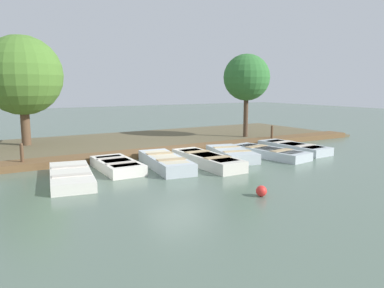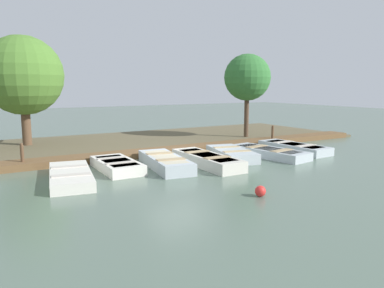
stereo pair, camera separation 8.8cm
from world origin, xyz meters
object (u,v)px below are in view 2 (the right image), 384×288
at_px(rowboat_4, 232,154).
at_px(rowboat_5, 269,152).
at_px(rowboat_0, 70,176).
at_px(rowboat_2, 165,162).
at_px(buoy, 260,191).
at_px(rowboat_1, 117,165).
at_px(rowboat_6, 294,147).
at_px(park_tree_left, 247,78).
at_px(park_tree_far_left, 23,76).
at_px(mooring_post_near, 22,156).
at_px(rowboat_3, 207,160).
at_px(mooring_post_far, 272,134).

distance_m(rowboat_4, rowboat_5, 1.69).
height_order(rowboat_0, rowboat_5, rowboat_5).
height_order(rowboat_2, buoy, rowboat_2).
height_order(rowboat_1, rowboat_5, rowboat_1).
bearing_deg(rowboat_6, rowboat_5, -82.30).
bearing_deg(rowboat_0, park_tree_left, 123.33).
distance_m(rowboat_1, park_tree_far_left, 7.95).
bearing_deg(park_tree_far_left, mooring_post_near, -8.81).
bearing_deg(park_tree_left, rowboat_4, -44.34).
height_order(rowboat_3, rowboat_4, rowboat_3).
bearing_deg(park_tree_far_left, park_tree_left, 74.36).
relative_size(rowboat_1, buoy, 8.93).
xyz_separation_m(rowboat_1, park_tree_far_left, (-6.98, -2.04, 3.23)).
bearing_deg(rowboat_6, mooring_post_far, 156.53).
distance_m(mooring_post_far, park_tree_left, 3.50).
bearing_deg(rowboat_1, rowboat_6, 87.74).
bearing_deg(park_tree_left, mooring_post_far, 5.77).
height_order(rowboat_0, park_tree_left, park_tree_left).
bearing_deg(rowboat_6, rowboat_4, -93.82).
height_order(rowboat_1, rowboat_3, rowboat_3).
xyz_separation_m(rowboat_2, rowboat_5, (0.26, 4.73, -0.04)).
bearing_deg(mooring_post_near, rowboat_4, 72.86).
distance_m(rowboat_6, mooring_post_near, 11.28).
height_order(rowboat_3, buoy, rowboat_3).
xyz_separation_m(rowboat_2, rowboat_6, (-0.08, 6.55, -0.04)).
relative_size(rowboat_4, park_tree_left, 0.64).
distance_m(rowboat_6, park_tree_far_left, 13.03).
relative_size(rowboat_6, park_tree_left, 0.74).
bearing_deg(buoy, park_tree_far_left, -160.24).
xyz_separation_m(rowboat_3, rowboat_5, (-0.17, 3.21, -0.03)).
bearing_deg(rowboat_2, mooring_post_far, 116.42).
bearing_deg(rowboat_1, rowboat_4, 86.37).
relative_size(mooring_post_near, park_tree_left, 0.20).
bearing_deg(rowboat_1, rowboat_0, -68.05).
relative_size(rowboat_2, rowboat_6, 1.01).
bearing_deg(mooring_post_near, rowboat_0, 21.72).
bearing_deg(rowboat_6, rowboat_0, -91.27).
bearing_deg(rowboat_2, buoy, 15.69).
height_order(rowboat_2, mooring_post_far, mooring_post_far).
relative_size(rowboat_4, rowboat_5, 0.82).
height_order(rowboat_1, buoy, rowboat_1).
bearing_deg(mooring_post_far, park_tree_far_left, -114.11).
relative_size(rowboat_5, park_tree_left, 0.78).
xyz_separation_m(mooring_post_near, park_tree_left, (-1.92, 11.72, 2.91)).
distance_m(rowboat_0, rowboat_6, 9.96).
relative_size(rowboat_5, mooring_post_far, 3.91).
bearing_deg(park_tree_far_left, rowboat_6, 54.28).
bearing_deg(mooring_post_near, park_tree_left, 99.31).
xyz_separation_m(rowboat_6, park_tree_left, (-4.30, 0.70, 3.20)).
relative_size(rowboat_6, buoy, 11.60).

